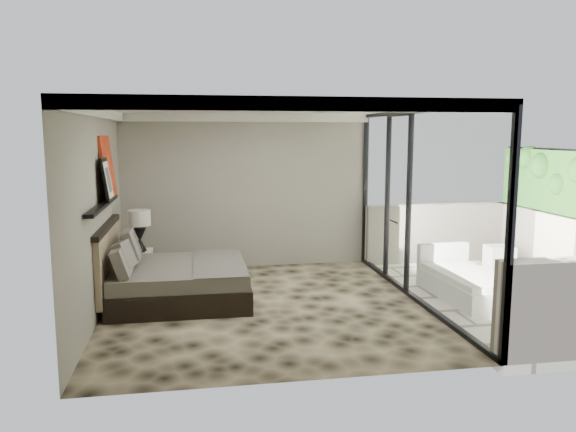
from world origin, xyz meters
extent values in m
plane|color=black|center=(0.00, 0.00, 0.00)|extent=(5.00, 5.00, 0.00)
cube|color=silver|center=(0.00, 0.00, 2.79)|extent=(4.50, 5.00, 0.02)
cube|color=gray|center=(0.00, 2.49, 1.40)|extent=(4.50, 0.02, 2.80)
cube|color=gray|center=(-2.24, 0.00, 1.40)|extent=(0.02, 5.00, 2.80)
cube|color=white|center=(2.25, 0.00, 1.40)|extent=(0.08, 5.00, 2.80)
cube|color=beige|center=(3.75, 0.00, -0.06)|extent=(3.00, 5.00, 0.12)
cube|color=black|center=(-2.18, 0.10, 1.50)|extent=(0.12, 2.20, 0.05)
cube|color=black|center=(-1.19, 0.50, 0.17)|extent=(1.96, 1.87, 0.34)
cube|color=#635E53|center=(-1.19, 0.50, 0.44)|extent=(1.90, 1.81, 0.21)
cube|color=#535248|center=(-0.63, 0.50, 0.55)|extent=(0.75, 1.85, 0.03)
cube|color=#826953|center=(-2.20, 0.50, 0.65)|extent=(0.08, 1.97, 0.93)
cube|color=black|center=(-1.91, 1.73, 0.24)|extent=(0.50, 0.50, 0.48)
cone|color=black|center=(-1.86, 1.72, 0.62)|extent=(0.21, 0.21, 0.19)
cone|color=black|center=(-1.86, 1.72, 0.81)|extent=(0.21, 0.21, 0.19)
cylinder|color=silver|center=(-1.86, 1.72, 1.08)|extent=(0.37, 0.37, 0.26)
cube|color=red|center=(-2.19, 0.81, 1.97)|extent=(0.13, 0.90, 0.90)
cube|color=black|center=(-2.14, 0.32, 1.82)|extent=(0.11, 0.50, 0.60)
cube|color=silver|center=(4.45, 1.40, 0.22)|extent=(0.50, 0.50, 0.45)
cube|color=silver|center=(3.07, -0.09, 0.15)|extent=(0.94, 1.76, 0.30)
cube|color=silver|center=(3.07, -0.09, 0.34)|extent=(0.89, 1.65, 0.09)
cube|color=silver|center=(3.03, 0.72, 0.49)|extent=(0.86, 0.17, 0.38)
camera|label=1|loc=(-0.98, -7.71, 2.46)|focal=35.00mm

